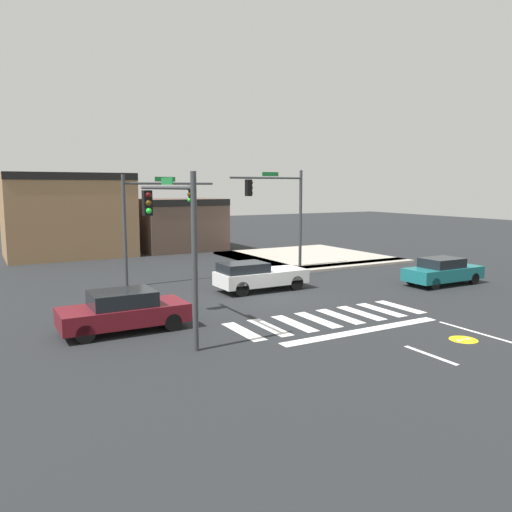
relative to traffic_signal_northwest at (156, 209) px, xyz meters
name	(u,v)px	position (x,y,z in m)	size (l,w,h in m)	color
ground_plane	(269,296)	(3.49, -5.51, -3.91)	(120.00, 120.00, 0.00)	#232628
crosswalk_near	(329,318)	(3.49, -10.01, -3.90)	(8.03, 2.54, 0.01)	silver
bike_detector_marking	(463,340)	(5.68, -14.45, -3.90)	(0.93, 0.93, 0.01)	yellow
curb_corner_northeast	(304,258)	(11.98, 3.91, -3.83)	(10.00, 10.60, 0.15)	#B2AA9E
storefront_row	(104,218)	(0.33, 13.46, -1.17)	(15.92, 6.33, 6.01)	#93704C
traffic_signal_northwest	(156,209)	(0.00, 0.00, 0.00)	(4.92, 0.32, 5.66)	#383A3D
traffic_signal_southwest	(171,224)	(-2.51, -9.09, -0.11)	(0.32, 5.23, 5.50)	#383A3D
traffic_signal_northeast	(278,202)	(7.70, 0.55, 0.24)	(4.91, 0.32, 6.03)	#383A3D
car_white	(258,276)	(3.65, -4.11, -3.15)	(4.46, 1.81, 1.44)	white
car_maroon	(124,311)	(-3.89, -7.88, -3.17)	(4.39, 1.87, 1.44)	maroon
car_teal	(443,271)	(12.79, -7.45, -3.20)	(4.31, 1.71, 1.40)	#196B70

